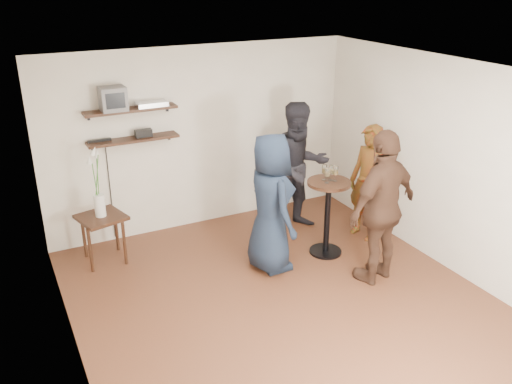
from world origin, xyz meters
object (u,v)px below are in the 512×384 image
drinks_table (328,208)px  person_brown (382,208)px  person_dark (299,167)px  person_plaid (368,183)px  person_navy (271,203)px  radio (144,133)px  side_table (102,223)px  dvd_deck (151,104)px  crt_monitor (113,99)px

drinks_table → person_brown: (0.20, -0.82, 0.29)m
person_brown → person_dark: bearing=-99.0°
person_plaid → person_navy: bearing=-96.9°
radio → side_table: radio is taller
radio → person_dark: person_dark is taller
person_brown → radio: bearing=-61.5°
person_navy → person_brown: size_ratio=0.93×
dvd_deck → side_table: 1.67m
crt_monitor → person_plaid: (3.06, -1.37, -1.21)m
dvd_deck → side_table: (-0.88, -0.42, -1.36)m
drinks_table → person_brown: bearing=-76.2°
side_table → drinks_table: 2.91m
drinks_table → person_navy: 0.87m
radio → drinks_table: (1.94, -1.54, -0.86)m
radio → person_dark: (2.00, -0.70, -0.58)m
drinks_table → person_navy: (-0.84, 0.01, 0.22)m
crt_monitor → drinks_table: crt_monitor is taller
person_plaid → person_brown: person_brown is taller
person_plaid → side_table: bearing=-117.9°
person_plaid → person_dark: size_ratio=0.87×
person_plaid → person_navy: person_navy is taller
person_brown → drinks_table: bearing=-90.0°
person_plaid → person_navy: (-1.61, -0.16, 0.07)m
person_dark → person_navy: bearing=-133.3°
crt_monitor → person_brown: 3.60m
crt_monitor → person_brown: (2.50, -2.36, -1.07)m
side_table → drinks_table: size_ratio=0.63×
person_dark → person_brown: (0.14, -1.66, 0.01)m
dvd_deck → drinks_table: bearing=-40.5°
drinks_table → person_navy: size_ratio=0.58×
person_navy → side_table: bearing=59.9°
radio → drinks_table: radio is taller
drinks_table → person_dark: person_dark is taller
dvd_deck → person_brown: (2.00, -2.36, -0.95)m
radio → person_plaid: person_plaid is taller
person_plaid → person_brown: 1.15m
radio → person_navy: bearing=-54.2°
dvd_deck → person_navy: (0.96, -1.53, -1.02)m
side_table → person_dark: bearing=-5.9°
dvd_deck → person_plaid: bearing=-28.0°
dvd_deck → side_table: size_ratio=0.62×
side_table → person_brown: person_brown is taller
dvd_deck → radio: (-0.14, 0.00, -0.38)m
crt_monitor → drinks_table: (2.30, -1.54, -1.36)m
side_table → person_navy: person_navy is taller
drinks_table → person_navy: person_navy is taller
side_table → person_dark: size_ratio=0.35×
person_navy → drinks_table: bearing=-90.0°
radio → person_navy: person_navy is taller
drinks_table → radio: bearing=141.6°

